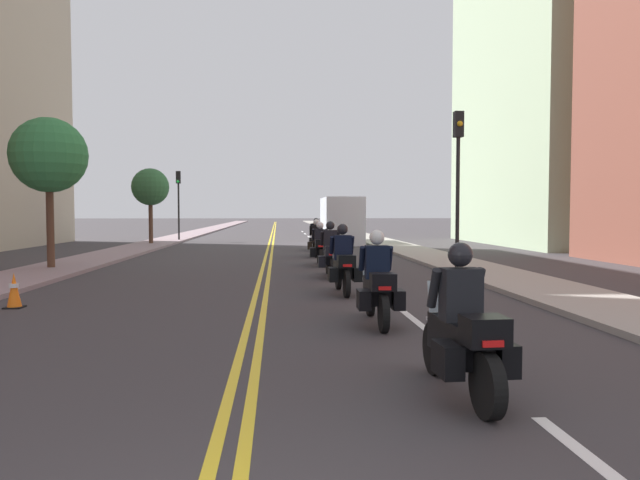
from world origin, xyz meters
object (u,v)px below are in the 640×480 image
motorcycle_3 (331,255)px  traffic_light_far (178,193)px  street_tree_0 (150,187)px  motorcycle_1 (378,287)px  motorcycle_4 (320,248)px  motorcycle_2 (343,265)px  parked_truck (340,223)px  motorcycle_6 (316,237)px  street_tree_1 (49,156)px  motorcycle_5 (316,242)px  traffic_cone_1 (14,290)px  traffic_light_near (458,163)px  motorcycle_0 (463,336)px

motorcycle_3 → traffic_light_far: 23.41m
traffic_light_far → street_tree_0: 4.48m
motorcycle_1 → traffic_light_far: (-8.16, 29.33, 2.51)m
motorcycle_4 → motorcycle_2: bearing=-88.7°
motorcycle_3 → parked_truck: size_ratio=0.35×
motorcycle_6 → street_tree_1: bearing=-136.0°
motorcycle_5 → motorcycle_3: bearing=-88.0°
traffic_cone_1 → motorcycle_1: bearing=-18.1°
street_tree_0 → street_tree_1: bearing=-90.3°
motorcycle_4 → traffic_light_far: bearing=115.2°
motorcycle_3 → traffic_cone_1: bearing=-141.9°
motorcycle_2 → parked_truck: size_ratio=0.32×
motorcycle_2 → motorcycle_6: 15.86m
motorcycle_1 → motorcycle_2: motorcycle_2 is taller
motorcycle_4 → motorcycle_1: bearing=-87.9°
motorcycle_4 → traffic_cone_1: motorcycle_4 is taller
street_tree_1 → parked_truck: 19.92m
motorcycle_1 → traffic_light_near: (3.97, 8.34, 2.82)m
traffic_cone_1 → motorcycle_0: bearing=-41.0°
motorcycle_0 → motorcycle_6: size_ratio=1.01×
motorcycle_1 → parked_truck: size_ratio=0.33×
motorcycle_0 → street_tree_1: (-9.34, 13.96, 3.11)m
traffic_light_far → street_tree_0: traffic_light_far is taller
motorcycle_6 → traffic_cone_1: bearing=-114.6°
motorcycle_4 → street_tree_0: 16.52m
motorcycle_3 → street_tree_1: street_tree_1 is taller
motorcycle_4 → parked_truck: (2.33, 14.93, 0.63)m
motorcycle_5 → motorcycle_4: bearing=-89.1°
motorcycle_0 → traffic_light_far: bearing=101.2°
motorcycle_5 → street_tree_1: size_ratio=0.42×
motorcycle_0 → motorcycle_4: (-0.38, 15.25, 0.00)m
motorcycle_3 → motorcycle_5: bearing=90.2°
motorcycle_4 → traffic_cone_1: size_ratio=3.17×
motorcycle_4 → street_tree_1: (-8.96, -1.29, 3.11)m
traffic_cone_1 → street_tree_1: (-2.14, 7.70, 3.40)m
motorcycle_2 → traffic_light_near: size_ratio=0.41×
motorcycle_2 → street_tree_1: 11.29m
motorcycle_3 → motorcycle_5: (0.10, 8.03, -0.01)m
motorcycle_2 → street_tree_0: bearing=111.3°
motorcycle_0 → motorcycle_1: bearing=90.2°
motorcycle_3 → street_tree_1: 9.84m
parked_truck → street_tree_0: bearing=-173.6°
parked_truck → motorcycle_2: bearing=-96.0°
traffic_cone_1 → traffic_light_far: (-1.17, 27.05, 2.81)m
motorcycle_0 → motorcycle_4: size_ratio=0.95×
motorcycle_0 → street_tree_0: size_ratio=0.48×
motorcycle_2 → street_tree_1: street_tree_1 is taller
motorcycle_1 → traffic_light_near: traffic_light_near is taller
motorcycle_1 → traffic_cone_1: 7.36m
motorcycle_1 → traffic_cone_1: size_ratio=3.04×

